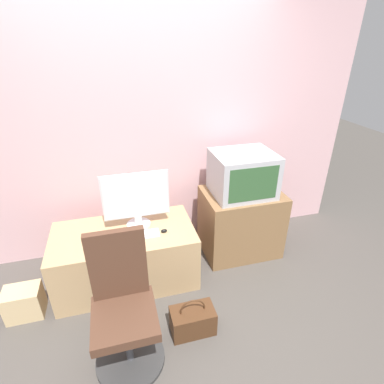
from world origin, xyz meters
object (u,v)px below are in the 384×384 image
(main_monitor, at_px, (136,199))
(handbag, at_px, (193,320))
(crt_tv, at_px, (243,174))
(keyboard, at_px, (139,235))
(mouse, at_px, (164,231))
(office_chair, at_px, (124,312))
(cardboard_box_lower, at_px, (24,302))

(main_monitor, distance_m, handbag, 1.09)
(main_monitor, relative_size, crt_tv, 1.01)
(main_monitor, relative_size, keyboard, 1.64)
(main_monitor, height_order, keyboard, main_monitor)
(main_monitor, bearing_deg, mouse, -40.57)
(keyboard, height_order, office_chair, office_chair)
(crt_tv, relative_size, handbag, 1.69)
(crt_tv, bearing_deg, main_monitor, -175.95)
(cardboard_box_lower, bearing_deg, mouse, 4.78)
(cardboard_box_lower, xyz_separation_m, handbag, (1.29, -0.51, -0.02))
(main_monitor, distance_m, mouse, 0.36)
(office_chair, relative_size, handbag, 2.95)
(office_chair, bearing_deg, main_monitor, 76.73)
(crt_tv, height_order, cardboard_box_lower, crt_tv)
(keyboard, height_order, handbag, keyboard)
(crt_tv, distance_m, handbag, 1.37)
(main_monitor, xyz_separation_m, mouse, (0.20, -0.17, -0.25))
(mouse, xyz_separation_m, office_chair, (-0.40, -0.68, -0.12))
(crt_tv, bearing_deg, mouse, -163.41)
(cardboard_box_lower, bearing_deg, office_chair, -35.98)
(main_monitor, bearing_deg, cardboard_box_lower, -164.66)
(mouse, bearing_deg, main_monitor, 139.43)
(crt_tv, height_order, handbag, crt_tv)
(keyboard, height_order, crt_tv, crt_tv)
(handbag, bearing_deg, mouse, 98.46)
(office_chair, bearing_deg, mouse, 59.29)
(mouse, relative_size, handbag, 0.16)
(handbag, bearing_deg, keyboard, 116.76)
(office_chair, distance_m, cardboard_box_lower, 1.02)
(main_monitor, bearing_deg, handbag, -69.55)
(crt_tv, xyz_separation_m, office_chair, (-1.22, -0.92, -0.46))
(crt_tv, bearing_deg, keyboard, -166.95)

